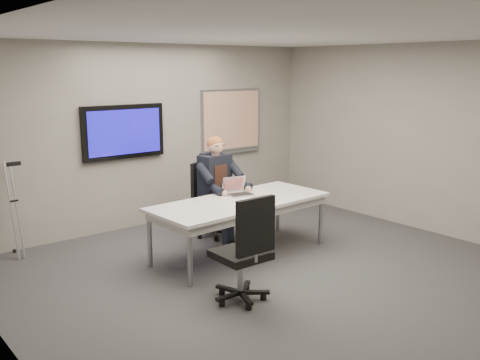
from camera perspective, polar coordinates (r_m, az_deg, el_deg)
floor at (r=6.44m, az=4.65°, el=-10.39°), size 6.00×6.00×0.02m
ceiling at (r=5.97m, az=5.11°, el=15.34°), size 6.00×6.00×0.02m
wall_back at (r=8.44m, az=-9.40°, el=4.71°), size 6.00×0.02×2.80m
wall_left at (r=4.56m, az=-23.55°, el=-2.30°), size 0.02×6.00×2.80m
wall_right at (r=8.39m, az=19.88°, el=4.11°), size 0.02×6.00×2.80m
conference_table at (r=6.98m, az=0.04°, el=-2.84°), size 2.46×1.11×0.75m
tv_display at (r=8.15m, az=-12.29°, el=5.04°), size 1.30×0.09×0.80m
whiteboard at (r=9.26m, az=-0.93°, el=6.31°), size 1.25×0.08×1.10m
office_chair_far at (r=7.85m, az=-3.10°, el=-3.56°), size 0.69×0.69×1.10m
office_chair_near at (r=5.68m, az=0.38°, el=-9.48°), size 0.57×0.57×1.17m
seated_person at (r=7.59m, az=-1.81°, el=-2.11°), size 0.49×0.83×1.48m
crutch at (r=7.52m, az=-22.96°, el=-2.73°), size 0.20×0.72×1.38m
laptop at (r=7.25m, az=-0.27°, el=-1.10°), size 0.38×0.38×0.24m
name_tent at (r=6.82m, az=2.32°, el=-2.03°), size 0.26×0.14×0.10m
pen at (r=6.83m, az=2.44°, el=-2.41°), size 0.06×0.13×0.01m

